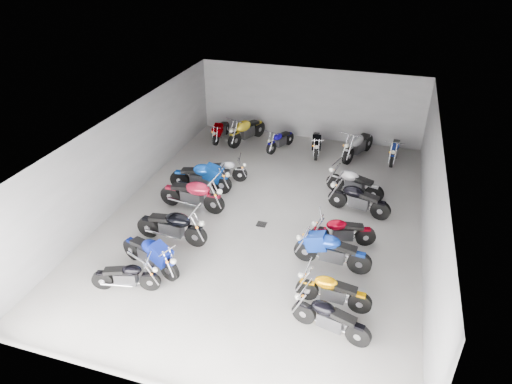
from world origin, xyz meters
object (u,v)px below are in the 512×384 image
at_px(motorcycle_left_e, 201,177).
at_px(motorcycle_back_e, 358,145).
at_px(motorcycle_right_c, 332,251).
at_px(motorcycle_back_a, 221,131).
at_px(drain_grate, 261,224).
at_px(motorcycle_right_e, 358,199).
at_px(motorcycle_left_c, 172,226).
at_px(motorcycle_back_d, 316,143).
at_px(motorcycle_left_b, 150,254).
at_px(motorcycle_back_f, 395,150).
at_px(motorcycle_right_f, 354,183).
at_px(motorcycle_back_c, 280,140).
at_px(motorcycle_left_d, 193,195).
at_px(motorcycle_right_a, 330,318).
at_px(motorcycle_left_a, 126,276).
at_px(motorcycle_right_d, 342,231).
at_px(motorcycle_back_b, 246,130).
at_px(motorcycle_left_f, 223,170).
at_px(motorcycle_right_b, 332,291).

distance_m(motorcycle_left_e, motorcycle_back_e, 6.83).
xyz_separation_m(motorcycle_right_c, motorcycle_back_a, (-6.19, 7.49, -0.09)).
height_order(motorcycle_left_e, motorcycle_right_c, motorcycle_left_e).
height_order(drain_grate, motorcycle_right_e, motorcycle_right_e).
xyz_separation_m(motorcycle_left_c, motorcycle_back_e, (4.74, 7.66, 0.02)).
bearing_deg(motorcycle_back_d, motorcycle_back_e, 172.87).
xyz_separation_m(motorcycle_left_b, motorcycle_back_f, (6.21, 9.21, -0.05)).
xyz_separation_m(motorcycle_left_e, motorcycle_right_f, (5.34, 1.27, -0.05)).
height_order(motorcycle_left_c, motorcycle_back_c, motorcycle_left_c).
bearing_deg(motorcycle_right_e, motorcycle_left_b, 145.10).
distance_m(motorcycle_left_d, motorcycle_back_c, 5.81).
xyz_separation_m(drain_grate, motorcycle_right_e, (2.89, 1.64, 0.51)).
bearing_deg(motorcycle_right_f, motorcycle_back_a, 78.22).
bearing_deg(drain_grate, motorcycle_right_a, -54.22).
bearing_deg(motorcycle_left_c, motorcycle_left_a, -4.20).
distance_m(motorcycle_right_d, motorcycle_back_e, 6.32).
bearing_deg(motorcycle_left_d, motorcycle_back_b, -176.97).
relative_size(motorcycle_left_c, motorcycle_back_e, 1.01).
bearing_deg(motorcycle_right_c, motorcycle_left_b, 112.77).
height_order(drain_grate, motorcycle_left_a, motorcycle_left_a).
height_order(motorcycle_left_c, motorcycle_right_c, motorcycle_left_c).
height_order(motorcycle_left_c, motorcycle_right_e, motorcycle_left_c).
relative_size(motorcycle_right_a, motorcycle_right_c, 0.88).
distance_m(motorcycle_right_f, motorcycle_back_d, 3.71).
bearing_deg(motorcycle_back_c, motorcycle_left_d, 95.71).
bearing_deg(motorcycle_left_d, motorcycle_back_e, 142.47).
bearing_deg(motorcycle_left_e, motorcycle_back_f, 121.73).
bearing_deg(motorcycle_right_c, motorcycle_right_e, -3.43).
xyz_separation_m(motorcycle_left_b, motorcycle_left_f, (0.10, 5.48, -0.07)).
bearing_deg(motorcycle_right_c, motorcycle_back_f, -6.29).
bearing_deg(motorcycle_left_e, motorcycle_back_e, 127.84).
height_order(motorcycle_right_b, motorcycle_right_d, motorcycle_right_d).
distance_m(motorcycle_right_b, motorcycle_back_c, 9.51).
height_order(motorcycle_left_c, motorcycle_right_b, motorcycle_left_c).
bearing_deg(motorcycle_left_e, motorcycle_left_d, 6.04).
bearing_deg(motorcycle_back_b, motorcycle_left_d, 112.61).
height_order(motorcycle_left_b, motorcycle_left_e, motorcycle_left_e).
bearing_deg(motorcycle_right_b, motorcycle_back_f, -3.53).
distance_m(motorcycle_left_a, motorcycle_right_f, 8.48).
xyz_separation_m(drain_grate, motorcycle_back_f, (3.89, 6.16, 0.47)).
distance_m(motorcycle_left_a, motorcycle_right_e, 7.82).
height_order(motorcycle_right_d, motorcycle_back_f, motorcycle_right_d).
distance_m(motorcycle_left_e, motorcycle_right_e, 5.61).
xyz_separation_m(drain_grate, motorcycle_left_a, (-2.53, -3.99, 0.44)).
bearing_deg(motorcycle_right_f, motorcycle_left_e, 119.12).
relative_size(motorcycle_back_c, motorcycle_back_f, 0.89).
relative_size(motorcycle_left_a, motorcycle_back_a, 0.97).
xyz_separation_m(motorcycle_left_d, motorcycle_right_d, (5.13, -0.55, -0.09)).
height_order(motorcycle_right_c, motorcycle_back_f, motorcycle_right_c).
distance_m(motorcycle_left_f, motorcycle_back_d, 4.53).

